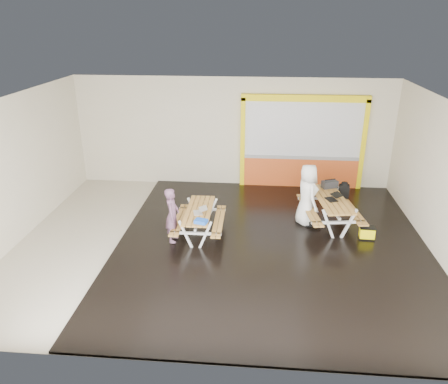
# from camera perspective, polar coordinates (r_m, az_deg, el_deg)

# --- Properties ---
(room) EXTENTS (10.02, 8.02, 3.52)m
(room) POSITION_cam_1_polar(r_m,az_deg,el_deg) (9.96, -0.45, 2.02)
(room) COLOR #BDB3A0
(room) RESTS_ON ground
(deck) EXTENTS (7.50, 7.98, 0.05)m
(deck) POSITION_cam_1_polar(r_m,az_deg,el_deg) (10.65, 6.33, -6.93)
(deck) COLOR black
(deck) RESTS_ON room
(kiosk) EXTENTS (3.88, 0.16, 3.00)m
(kiosk) POSITION_cam_1_polar(r_m,az_deg,el_deg) (13.81, 10.31, 6.19)
(kiosk) COLOR #D4521E
(kiosk) RESTS_ON room
(picnic_table_left) EXTENTS (1.25, 1.82, 0.72)m
(picnic_table_left) POSITION_cam_1_polar(r_m,az_deg,el_deg) (10.81, -3.33, -3.18)
(picnic_table_left) COLOR #B4813C
(picnic_table_left) RESTS_ON deck
(picnic_table_right) EXTENTS (1.63, 2.18, 0.80)m
(picnic_table_right) POSITION_cam_1_polar(r_m,az_deg,el_deg) (11.63, 13.95, -1.62)
(picnic_table_right) COLOR #B4813C
(picnic_table_right) RESTS_ON deck
(person_left) EXTENTS (0.34, 0.51, 1.37)m
(person_left) POSITION_cam_1_polar(r_m,az_deg,el_deg) (10.44, -6.88, -3.06)
(person_left) COLOR #67425D
(person_left) RESTS_ON deck
(person_right) EXTENTS (0.77, 0.95, 1.68)m
(person_right) POSITION_cam_1_polar(r_m,az_deg,el_deg) (11.49, 10.97, -0.40)
(person_right) COLOR white
(person_right) RESTS_ON deck
(laptop_left) EXTENTS (0.40, 0.37, 0.14)m
(laptop_left) POSITION_cam_1_polar(r_m,az_deg,el_deg) (10.55, -3.23, -2.55)
(laptop_left) COLOR silver
(laptop_left) RESTS_ON picnic_table_left
(laptop_right) EXTENTS (0.46, 0.44, 0.16)m
(laptop_right) POSITION_cam_1_polar(r_m,az_deg,el_deg) (11.45, 14.29, -0.74)
(laptop_right) COLOR black
(laptop_right) RESTS_ON picnic_table_right
(blue_pouch) EXTENTS (0.33, 0.27, 0.08)m
(blue_pouch) POSITION_cam_1_polar(r_m,az_deg,el_deg) (10.05, -3.07, -3.91)
(blue_pouch) COLOR blue
(blue_pouch) RESTS_ON picnic_table_left
(toolbox) EXTENTS (0.48, 0.36, 0.25)m
(toolbox) POSITION_cam_1_polar(r_m,az_deg,el_deg) (12.20, 13.84, 1.01)
(toolbox) COLOR black
(toolbox) RESTS_ON picnic_table_right
(backpack) EXTENTS (0.28, 0.19, 0.45)m
(backpack) POSITION_cam_1_polar(r_m,az_deg,el_deg) (12.33, 15.62, 0.22)
(backpack) COLOR black
(backpack) RESTS_ON picnic_table_right
(dark_case) EXTENTS (0.43, 0.36, 0.14)m
(dark_case) POSITION_cam_1_polar(r_m,az_deg,el_deg) (11.70, 11.62, -3.92)
(dark_case) COLOR black
(dark_case) RESTS_ON deck
(fluke_bag) EXTENTS (0.39, 0.26, 0.32)m
(fluke_bag) POSITION_cam_1_polar(r_m,az_deg,el_deg) (11.30, 18.44, -5.18)
(fluke_bag) COLOR black
(fluke_bag) RESTS_ON deck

